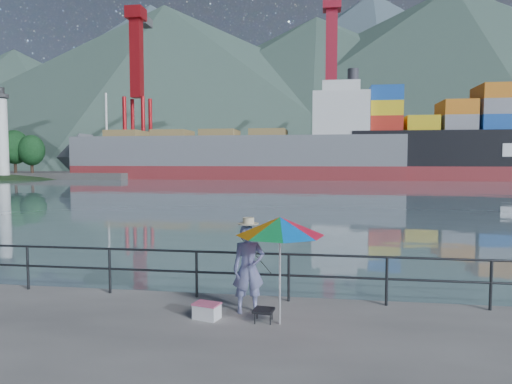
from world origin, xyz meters
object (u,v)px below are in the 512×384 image
at_px(cooler_bag, 207,312).
at_px(bulk_carrier, 246,154).
at_px(fisherman, 249,269).
at_px(beach_umbrella, 280,226).

bearing_deg(cooler_bag, bulk_carrier, 114.23).
bearing_deg(bulk_carrier, fisherman, -80.31).
bearing_deg(bulk_carrier, beach_umbrella, -79.86).
bearing_deg(beach_umbrella, bulk_carrier, 100.14).
xyz_separation_m(beach_umbrella, bulk_carrier, (-12.48, 69.73, 2.27)).
bearing_deg(bulk_carrier, cooler_bag, -80.95).
bearing_deg(beach_umbrella, fisherman, 139.67).
bearing_deg(cooler_bag, fisherman, 49.20).
distance_m(fisherman, cooler_bag, 1.13).
distance_m(cooler_bag, bulk_carrier, 70.63).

